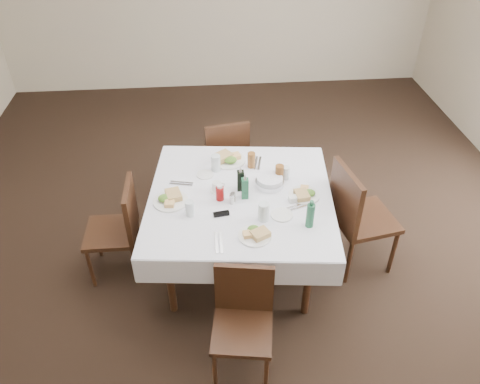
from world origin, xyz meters
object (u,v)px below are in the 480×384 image
at_px(bread_basket, 270,181).
at_px(ketchup_bottle, 220,193).
at_px(chair_east, 355,213).
at_px(water_s, 264,212).
at_px(coffee_mug, 217,187).
at_px(oil_cruet_dark, 240,180).
at_px(water_e, 286,173).
at_px(chair_south, 243,314).
at_px(water_n, 216,163).
at_px(water_w, 190,208).
at_px(chair_west, 121,225).
at_px(green_bottle, 310,215).
at_px(oil_cruet_green, 245,188).
at_px(dining_table, 240,202).
at_px(chair_north, 225,154).

xyz_separation_m(bread_basket, ketchup_bottle, (-0.41, -0.15, 0.03)).
xyz_separation_m(chair_east, water_s, (-0.79, -0.23, 0.27)).
bearing_deg(bread_basket, coffee_mug, -175.23).
bearing_deg(oil_cruet_dark, water_e, 16.90).
distance_m(chair_south, water_n, 1.34).
bearing_deg(bread_basket, water_w, -153.87).
bearing_deg(oil_cruet_dark, coffee_mug, 179.65).
distance_m(chair_east, water_w, 1.36).
bearing_deg(chair_west, water_w, -21.90).
bearing_deg(bread_basket, chair_west, -176.16).
relative_size(coffee_mug, green_bottle, 0.54).
xyz_separation_m(water_w, bread_basket, (0.64, 0.32, -0.03)).
distance_m(bread_basket, oil_cruet_green, 0.26).
bearing_deg(oil_cruet_green, chair_east, -2.63).
bearing_deg(ketchup_bottle, water_e, 22.41).
height_order(dining_table, chair_south, chair_south).
height_order(water_w, ketchup_bottle, ketchup_bottle).
height_order(bread_basket, oil_cruet_dark, oil_cruet_dark).
relative_size(water_n, oil_cruet_dark, 0.65).
bearing_deg(ketchup_bottle, water_n, 91.69).
bearing_deg(coffee_mug, oil_cruet_dark, -0.35).
relative_size(oil_cruet_green, green_bottle, 0.98).
relative_size(water_s, water_w, 1.18).
bearing_deg(bread_basket, dining_table, -156.13).
bearing_deg(water_w, green_bottle, -13.00).
height_order(chair_north, ketchup_bottle, same).
bearing_deg(water_e, ketchup_bottle, -157.59).
xyz_separation_m(chair_north, water_n, (-0.11, -0.63, 0.32)).
relative_size(chair_east, oil_cruet_green, 4.48).
bearing_deg(ketchup_bottle, oil_cruet_green, 1.89).
height_order(chair_north, chair_east, chair_east).
xyz_separation_m(chair_north, water_e, (0.45, -0.80, 0.30)).
relative_size(bread_basket, oil_cruet_dark, 1.05).
xyz_separation_m(water_n, green_bottle, (0.64, -0.76, 0.03)).
height_order(oil_cruet_green, green_bottle, green_bottle).
xyz_separation_m(chair_east, oil_cruet_dark, (-0.93, 0.15, 0.29)).
bearing_deg(water_w, water_n, 68.64).
bearing_deg(chair_south, water_w, 114.70).
relative_size(chair_south, bread_basket, 3.58).
bearing_deg(water_s, ketchup_bottle, 138.78).
bearing_deg(water_n, oil_cruet_dark, -57.81).
relative_size(chair_west, water_w, 7.08).
distance_m(dining_table, water_e, 0.45).
height_order(chair_west, water_s, water_s).
bearing_deg(water_s, bread_basket, 75.89).
xyz_separation_m(water_w, ketchup_bottle, (0.23, 0.17, 0.00)).
xyz_separation_m(water_n, oil_cruet_green, (0.21, -0.39, 0.02)).
bearing_deg(chair_south, green_bottle, 44.58).
distance_m(coffee_mug, green_bottle, 0.81).
height_order(chair_south, oil_cruet_green, oil_cruet_green).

